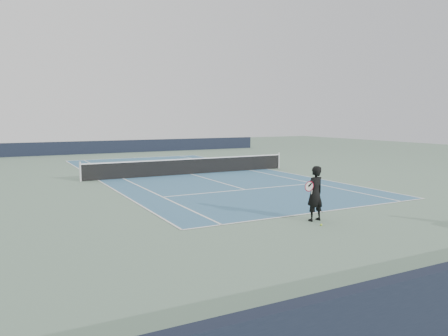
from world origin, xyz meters
name	(u,v)px	position (x,y,z in m)	size (l,w,h in m)	color
ground	(191,174)	(0.00, 0.00, 0.00)	(80.00, 80.00, 0.00)	slate
court_surface	(191,174)	(0.00, 0.00, 0.01)	(10.97, 23.77, 0.01)	#396788
tennis_net	(191,166)	(0.00, 0.00, 0.50)	(12.90, 0.10, 1.07)	silver
windscreen_far	(116,147)	(0.00, 17.88, 0.60)	(30.00, 0.25, 1.20)	black
tennis_player	(315,193)	(-1.13, -12.79, 0.92)	(0.82, 0.56, 1.83)	black
tennis_ball	(321,225)	(-1.38, -13.43, 0.03)	(0.07, 0.07, 0.07)	#B1D72B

